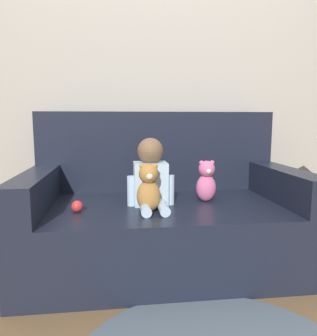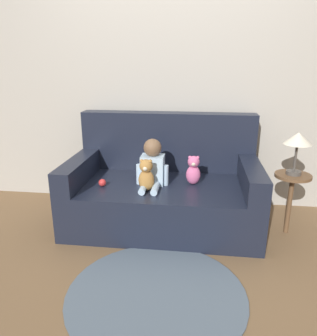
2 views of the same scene
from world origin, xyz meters
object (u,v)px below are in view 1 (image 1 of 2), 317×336
(teddy_bear_brown, at_px, (149,188))
(couch, at_px, (162,212))
(toy_ball, at_px, (77,206))
(plush_toy_side, at_px, (206,181))
(person_baby, at_px, (151,178))

(teddy_bear_brown, bearing_deg, couch, 67.99)
(toy_ball, bearing_deg, plush_toy_side, 11.00)
(person_baby, height_order, teddy_bear_brown, person_baby)
(plush_toy_side, xyz_separation_m, toy_ball, (-0.76, -0.15, -0.09))
(person_baby, distance_m, plush_toy_side, 0.35)
(teddy_bear_brown, bearing_deg, toy_ball, 172.56)
(person_baby, bearing_deg, plush_toy_side, 7.36)
(couch, xyz_separation_m, teddy_bear_brown, (-0.11, -0.28, 0.22))
(couch, bearing_deg, teddy_bear_brown, -112.01)
(plush_toy_side, bearing_deg, person_baby, -172.64)
(person_baby, bearing_deg, teddy_bear_brown, -100.08)
(toy_ball, bearing_deg, couch, 24.87)
(couch, height_order, person_baby, couch)
(plush_toy_side, bearing_deg, toy_ball, -169.00)
(person_baby, relative_size, teddy_bear_brown, 1.47)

